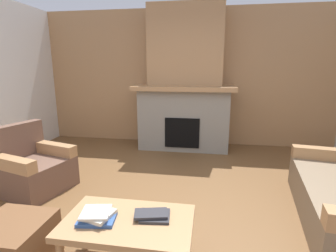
# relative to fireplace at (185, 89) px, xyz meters

# --- Properties ---
(ground) EXTENTS (9.00, 9.00, 0.00)m
(ground) POSITION_rel_fireplace_xyz_m (0.00, -2.62, -1.16)
(ground) COLOR brown
(wall_back_wood_panel) EXTENTS (6.00, 0.12, 2.70)m
(wall_back_wood_panel) POSITION_rel_fireplace_xyz_m (0.00, 0.38, 0.19)
(wall_back_wood_panel) COLOR tan
(wall_back_wood_panel) RESTS_ON ground
(fireplace) EXTENTS (1.90, 0.82, 2.70)m
(fireplace) POSITION_rel_fireplace_xyz_m (0.00, 0.00, 0.00)
(fireplace) COLOR gray
(fireplace) RESTS_ON ground
(armchair) EXTENTS (0.93, 0.93, 0.85)m
(armchair) POSITION_rel_fireplace_xyz_m (-1.77, -2.17, -0.87)
(armchair) COLOR brown
(armchair) RESTS_ON ground
(coffee_table) EXTENTS (1.00, 0.60, 0.43)m
(coffee_table) POSITION_rel_fireplace_xyz_m (-0.11, -3.28, -0.79)
(coffee_table) COLOR tan
(coffee_table) RESTS_ON ground
(ottoman) EXTENTS (0.52, 0.52, 0.40)m
(ottoman) POSITION_rel_fireplace_xyz_m (-1.01, -3.43, -0.96)
(ottoman) COLOR brown
(ottoman) RESTS_ON ground
(book_stack_near_edge) EXTENTS (0.30, 0.26, 0.08)m
(book_stack_near_edge) POSITION_rel_fireplace_xyz_m (-0.34, -3.33, -0.70)
(book_stack_near_edge) COLOR #335699
(book_stack_near_edge) RESTS_ON coffee_table
(book_stack_center) EXTENTS (0.30, 0.22, 0.04)m
(book_stack_center) POSITION_rel_fireplace_xyz_m (0.07, -3.22, -0.71)
(book_stack_center) COLOR #2D2D33
(book_stack_center) RESTS_ON coffee_table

